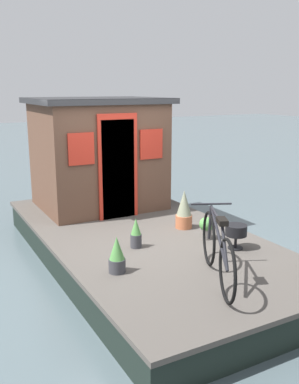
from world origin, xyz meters
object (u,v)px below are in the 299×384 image
potted_plant_thyme (207,227)px  potted_plant_sage (117,255)px  houseboat_cabin (98,153)px  potted_plant_rosemary (184,210)px  bicycle (217,250)px  potted_plant_geranium (136,234)px  charcoal_grill (236,231)px

potted_plant_thyme → potted_plant_sage: potted_plant_sage is taller
houseboat_cabin → potted_plant_rosemary: houseboat_cabin is taller
bicycle → potted_plant_geranium: (1.43, 0.34, -0.18)m
houseboat_cabin → potted_plant_rosemary: size_ratio=3.77×
potted_plant_sage → potted_plant_rosemary: size_ratio=0.74×
potted_plant_thyme → potted_plant_geranium: potted_plant_geranium is taller
potted_plant_rosemary → potted_plant_sage: bearing=122.7°
bicycle → potted_plant_rosemary: bicycle is taller
charcoal_grill → houseboat_cabin: bearing=15.1°
potted_plant_geranium → potted_plant_thyme: bearing=-99.4°
houseboat_cabin → bicycle: houseboat_cabin is taller
potted_plant_geranium → potted_plant_sage: size_ratio=0.93×
potted_plant_rosemary → charcoal_grill: bearing=-173.2°
potted_plant_thyme → potted_plant_rosemary: 0.61m
houseboat_cabin → potted_plant_rosemary: 2.17m
bicycle → potted_plant_thyme: 1.47m
potted_plant_geranium → bicycle: bearing=-166.7°
potted_plant_geranium → potted_plant_rosemary: 1.16m
houseboat_cabin → charcoal_grill: houseboat_cabin is taller
bicycle → potted_plant_geranium: bearing=13.3°
potted_plant_rosemary → charcoal_grill: 1.14m
potted_plant_thyme → charcoal_grill: charcoal_grill is taller
houseboat_cabin → potted_plant_sage: (-2.98, 0.97, -0.81)m
houseboat_cabin → charcoal_grill: size_ratio=6.74×
bicycle → potted_plant_sage: bicycle is taller
potted_plant_thyme → potted_plant_sage: (-0.47, 1.68, 0.03)m
potted_plant_geranium → charcoal_grill: (-0.71, -1.21, 0.05)m
bicycle → potted_plant_rosemary: 1.99m
potted_plant_thyme → potted_plant_sage: 1.74m
houseboat_cabin → charcoal_grill: bearing=-164.9°
potted_plant_sage → charcoal_grill: (-0.07, -1.80, 0.04)m
houseboat_cabin → bicycle: 3.82m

